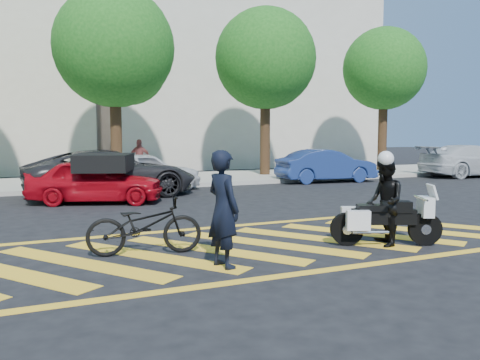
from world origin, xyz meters
name	(u,v)px	position (x,y,z in m)	size (l,w,h in m)	color
ground	(245,247)	(0.00, 0.00, 0.00)	(90.00, 90.00, 0.00)	black
sidewalk	(117,182)	(0.00, 12.00, 0.07)	(60.00, 5.00, 0.15)	#9E998E
crosswalk	(243,247)	(-0.04, 0.00, 0.00)	(12.33, 4.00, 0.01)	yellow
building_right	(235,75)	(9.00, 21.00, 5.50)	(16.00, 8.00, 11.00)	beige
tree_center	(117,52)	(0.13, 12.06, 5.10)	(4.60, 4.60, 7.56)	black
tree_right	(267,63)	(6.63, 12.06, 5.05)	(4.40, 4.40, 7.41)	black
tree_far_right	(385,72)	(13.13, 12.06, 4.94)	(4.00, 4.00, 7.10)	black
officer_bike	(223,209)	(-0.87, -1.11, 0.88)	(0.65, 0.42, 1.77)	black
bicycle	(144,225)	(-1.77, 0.16, 0.50)	(0.66, 1.89, 0.99)	black
police_motorcycle	(384,219)	(2.32, -0.92, 0.48)	(1.87, 1.10, 0.88)	black
officer_moto	(385,202)	(2.31, -0.94, 0.78)	(0.76, 0.59, 1.57)	black
red_convertible	(96,181)	(-1.58, 6.76, 0.64)	(1.51, 3.76, 1.28)	#A70712
parked_mid_left	(111,173)	(-0.90, 8.16, 0.74)	(2.45, 5.31, 1.48)	black
parked_mid_right	(143,171)	(0.35, 9.16, 0.68)	(1.60, 3.98, 1.36)	#BABBBF
parked_right	(326,166)	(7.86, 9.20, 0.66)	(1.40, 4.02, 1.32)	navy
parked_far_right	(472,161)	(15.30, 8.60, 0.72)	(2.03, 4.98, 1.45)	silver
pedestrian_right	(140,158)	(1.13, 12.95, 0.94)	(0.92, 0.38, 1.57)	brown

